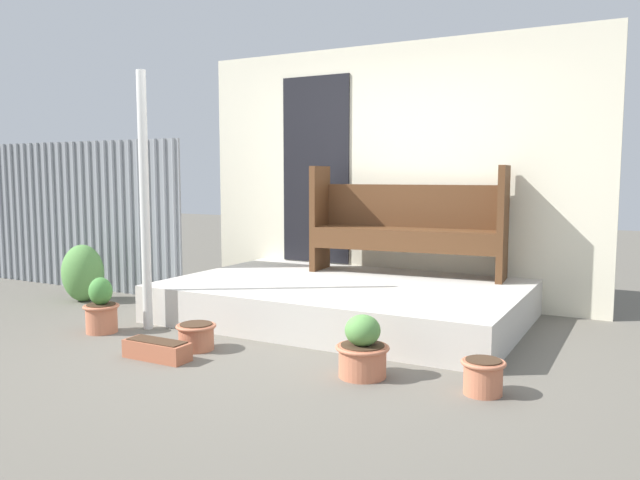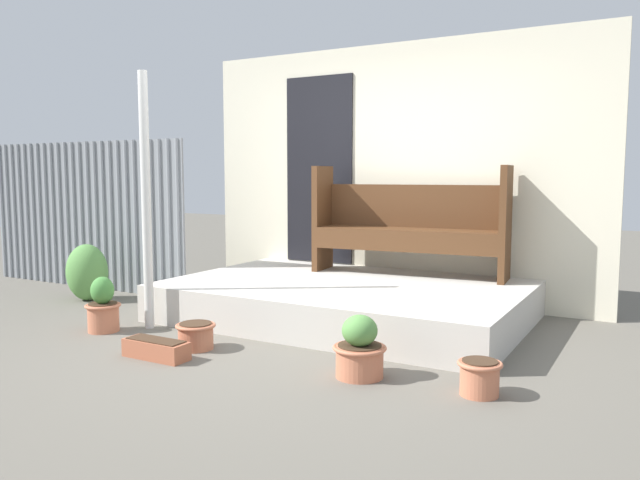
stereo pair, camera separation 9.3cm
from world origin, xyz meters
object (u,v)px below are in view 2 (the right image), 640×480
(shrub_by_fence, at_px, (87,272))
(flower_pot_middle, at_px, (196,335))
(flower_pot_left, at_px, (103,308))
(flower_pot_right, at_px, (360,350))
(planter_box_rect, at_px, (156,349))
(support_post, at_px, (146,202))
(bench, at_px, (409,221))
(flower_pot_far_right, at_px, (480,376))

(shrub_by_fence, bearing_deg, flower_pot_middle, -21.41)
(flower_pot_left, distance_m, shrub_by_fence, 1.42)
(flower_pot_right, distance_m, planter_box_rect, 1.47)
(flower_pot_middle, bearing_deg, flower_pot_left, 178.32)
(support_post, distance_m, shrub_by_fence, 1.69)
(flower_pot_right, bearing_deg, support_post, 172.20)
(bench, height_order, flower_pot_middle, bench)
(flower_pot_right, height_order, shrub_by_fence, shrub_by_fence)
(flower_pot_far_right, height_order, planter_box_rect, flower_pot_far_right)
(flower_pot_left, bearing_deg, shrub_by_fence, 144.64)
(bench, relative_size, shrub_by_fence, 3.25)
(support_post, relative_size, flower_pot_right, 5.28)
(shrub_by_fence, bearing_deg, flower_pot_right, -13.35)
(flower_pot_middle, relative_size, flower_pot_right, 0.74)
(flower_pot_middle, height_order, flower_pot_right, flower_pot_right)
(bench, distance_m, flower_pot_left, 2.87)
(flower_pot_middle, distance_m, planter_box_rect, 0.33)
(flower_pot_middle, bearing_deg, support_post, 158.28)
(shrub_by_fence, bearing_deg, flower_pot_left, -35.36)
(flower_pot_middle, height_order, shrub_by_fence, shrub_by_fence)
(bench, bearing_deg, flower_pot_far_right, -63.65)
(bench, distance_m, flower_pot_far_right, 2.52)
(bench, relative_size, flower_pot_far_right, 7.12)
(flower_pot_right, xyz_separation_m, planter_box_rect, (-1.43, -0.34, -0.11))
(flower_pot_far_right, bearing_deg, flower_pot_right, -176.44)
(flower_pot_left, distance_m, flower_pot_middle, 1.02)
(shrub_by_fence, bearing_deg, bench, 23.04)
(planter_box_rect, bearing_deg, flower_pot_right, 13.27)
(support_post, bearing_deg, flower_pot_middle, -21.72)
(planter_box_rect, height_order, shrub_by_fence, shrub_by_fence)
(support_post, bearing_deg, planter_box_rect, -42.61)
(flower_pot_left, height_order, flower_pot_far_right, flower_pot_left)
(support_post, relative_size, flower_pot_left, 4.67)
(support_post, bearing_deg, shrub_by_fence, 158.76)
(flower_pot_far_right, bearing_deg, shrub_by_fence, 169.57)
(flower_pot_far_right, bearing_deg, flower_pot_left, -179.36)
(bench, height_order, flower_pot_far_right, bench)
(support_post, xyz_separation_m, flower_pot_far_right, (2.87, -0.24, -0.95))
(support_post, distance_m, flower_pot_far_right, 3.03)
(flower_pot_right, relative_size, planter_box_rect, 0.81)
(bench, relative_size, planter_box_rect, 3.78)
(flower_pot_middle, relative_size, shrub_by_fence, 0.51)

